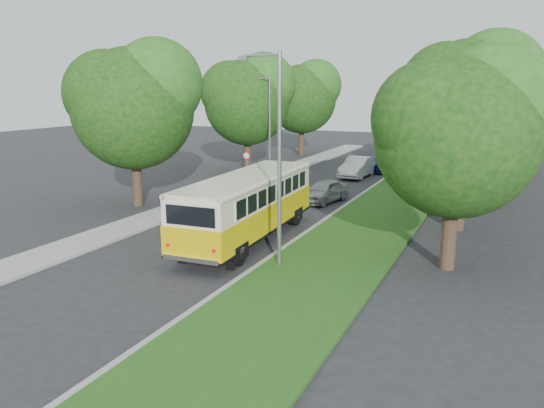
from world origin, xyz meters
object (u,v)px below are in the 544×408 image
at_px(vintage_bus, 248,208).
at_px(car_blue, 383,163).
at_px(car_grey, 389,160).
at_px(car_silver, 324,191).
at_px(lamppost_near, 277,154).
at_px(lamppost_far, 269,123).
at_px(car_white, 357,167).

height_order(vintage_bus, car_blue, vintage_bus).
xyz_separation_m(vintage_bus, car_grey, (1.02, 24.34, -0.82)).
bearing_deg(car_grey, car_silver, -104.20).
xyz_separation_m(lamppost_near, car_blue, (-1.67, 25.20, -3.73)).
distance_m(lamppost_far, car_silver, 10.03).
bearing_deg(vintage_bus, car_white, 87.94).
bearing_deg(car_grey, car_white, -113.84).
bearing_deg(lamppost_far, car_white, 25.95).
bearing_deg(car_blue, car_silver, -99.90).
distance_m(lamppost_near, car_blue, 25.53).
xyz_separation_m(car_silver, car_grey, (0.55, 15.24, 0.02)).
xyz_separation_m(car_white, car_blue, (1.15, 3.73, -0.13)).
relative_size(lamppost_far, car_silver, 1.92).
bearing_deg(lamppost_far, car_silver, -44.51).
relative_size(car_silver, car_grey, 0.79).
relative_size(vintage_bus, car_grey, 2.05).
xyz_separation_m(vintage_bus, car_white, (-0.15, 18.66, -0.73)).
relative_size(car_blue, car_grey, 0.89).
height_order(lamppost_near, car_white, lamppost_near).
bearing_deg(lamppost_near, lamppost_far, 115.71).
height_order(lamppost_far, car_blue, lamppost_far).
bearing_deg(car_white, car_grey, 80.90).
xyz_separation_m(lamppost_near, car_grey, (-1.64, 27.14, -3.68)).
bearing_deg(lamppost_near, vintage_bus, 133.55).
distance_m(lamppost_near, car_silver, 12.65).
bearing_deg(car_blue, lamppost_near, -93.86).
xyz_separation_m(lamppost_far, car_white, (6.09, 2.96, -3.35)).
height_order(car_silver, car_blue, car_silver).
bearing_deg(car_silver, lamppost_far, 147.65).
distance_m(vintage_bus, car_silver, 9.15).
relative_size(lamppost_far, vintage_bus, 0.74).
height_order(car_blue, car_grey, car_grey).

